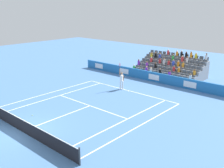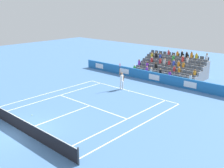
# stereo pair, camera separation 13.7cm
# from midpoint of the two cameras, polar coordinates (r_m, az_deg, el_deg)

# --- Properties ---
(ground_plane) EXTENTS (80.00, 80.00, 0.00)m
(ground_plane) POSITION_cam_midpoint_polar(r_m,az_deg,el_deg) (19.09, -18.99, -9.70)
(ground_plane) COLOR #4C7AB2
(line_baseline) EXTENTS (10.97, 0.10, 0.01)m
(line_baseline) POSITION_cam_midpoint_polar(r_m,az_deg,el_deg) (26.33, 4.01, -1.51)
(line_baseline) COLOR white
(line_baseline) RESTS_ON ground
(line_service) EXTENTS (8.23, 0.10, 0.01)m
(line_service) POSITION_cam_midpoint_polar(r_m,az_deg,el_deg) (22.50, -4.70, -4.73)
(line_service) COLOR white
(line_service) RESTS_ON ground
(line_centre_service) EXTENTS (0.10, 6.40, 0.01)m
(line_centre_service) POSITION_cam_midpoint_polar(r_m,az_deg,el_deg) (20.62, -11.22, -7.06)
(line_centre_service) COLOR white
(line_centre_service) RESTS_ON ground
(line_singles_sideline_left) EXTENTS (0.10, 11.89, 0.01)m
(line_singles_sideline_left) POSITION_cam_midpoint_polar(r_m,az_deg,el_deg) (25.24, -11.90, -2.65)
(line_singles_sideline_left) COLOR white
(line_singles_sideline_left) RESTS_ON ground
(line_singles_sideline_right) EXTENTS (0.10, 11.89, 0.01)m
(line_singles_sideline_right) POSITION_cam_midpoint_polar(r_m,az_deg,el_deg) (19.60, 2.69, -8.04)
(line_singles_sideline_right) COLOR white
(line_singles_sideline_right) RESTS_ON ground
(line_doubles_sideline_left) EXTENTS (0.10, 11.89, 0.01)m
(line_doubles_sideline_left) POSITION_cam_midpoint_polar(r_m,az_deg,el_deg) (26.31, -13.67, -1.97)
(line_doubles_sideline_left) COLOR white
(line_doubles_sideline_left) RESTS_ON ground
(line_doubles_sideline_right) EXTENTS (0.10, 11.89, 0.01)m
(line_doubles_sideline_right) POSITION_cam_midpoint_polar(r_m,az_deg,el_deg) (18.84, 5.95, -9.17)
(line_doubles_sideline_right) COLOR white
(line_doubles_sideline_right) RESTS_ON ground
(line_centre_mark) EXTENTS (0.10, 0.20, 0.01)m
(line_centre_mark) POSITION_cam_midpoint_polar(r_m,az_deg,el_deg) (26.25, 3.88, -1.56)
(line_centre_mark) COLOR white
(line_centre_mark) RESTS_ON ground
(sponsor_barrier) EXTENTS (21.58, 0.22, 1.08)m
(sponsor_barrier) POSITION_cam_midpoint_polar(r_m,az_deg,el_deg) (29.72, 9.42, 1.50)
(sponsor_barrier) COLOR #1E66AD
(sponsor_barrier) RESTS_ON ground
(tennis_net) EXTENTS (11.97, 0.10, 1.07)m
(tennis_net) POSITION_cam_midpoint_polar(r_m,az_deg,el_deg) (18.89, -19.13, -8.36)
(tennis_net) COLOR #33383D
(tennis_net) RESTS_ON ground
(tennis_player) EXTENTS (0.54, 0.42, 2.85)m
(tennis_player) POSITION_cam_midpoint_polar(r_m,az_deg,el_deg) (26.52, 2.27, 0.89)
(tennis_player) COLOR white
(tennis_player) RESTS_ON ground
(stadium_stand) EXTENTS (8.06, 4.75, 3.04)m
(stadium_stand) POSITION_cam_midpoint_polar(r_m,az_deg,el_deg) (32.62, 12.86, 3.19)
(stadium_stand) COLOR gray
(stadium_stand) RESTS_ON ground
(loose_tennis_ball) EXTENTS (0.07, 0.07, 0.07)m
(loose_tennis_ball) POSITION_cam_midpoint_polar(r_m,az_deg,el_deg) (21.40, -16.90, -6.50)
(loose_tennis_ball) COLOR #D1E533
(loose_tennis_ball) RESTS_ON ground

